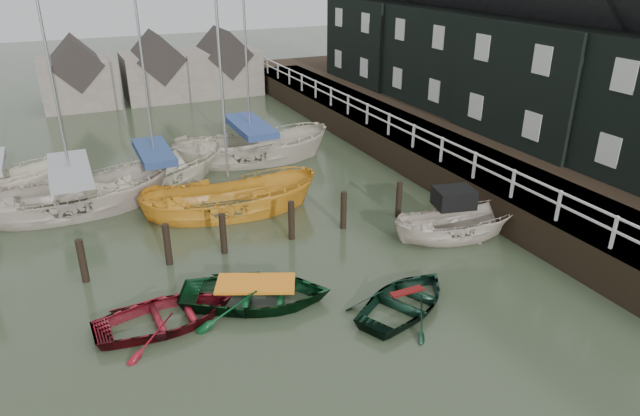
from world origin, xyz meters
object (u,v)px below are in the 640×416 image
rowboat_red (168,324)px  rowboat_green (257,302)px  sailboat_a (77,209)px  sailboat_d (252,159)px  sailboat_c (231,211)px  motorboat (454,235)px  rowboat_dkgreen (406,308)px  sailboat_b (158,184)px

rowboat_red → rowboat_green: 2.49m
sailboat_a → sailboat_d: bearing=-70.4°
rowboat_green → sailboat_c: (1.13, 6.35, 0.01)m
sailboat_a → sailboat_d: (7.96, 2.78, 0.00)m
motorboat → sailboat_a: bearing=68.6°
rowboat_dkgreen → rowboat_green: bearing=36.1°
sailboat_b → motorboat: bearing=-159.2°
rowboat_green → rowboat_red: bearing=113.3°
sailboat_a → sailboat_c: sailboat_a is taller
sailboat_b → sailboat_c: size_ratio=1.15×
rowboat_dkgreen → sailboat_b: bearing=-4.9°
sailboat_a → sailboat_b: bearing=-67.3°
sailboat_d → rowboat_red: bearing=163.5°
sailboat_b → sailboat_d: 4.87m
motorboat → sailboat_d: size_ratio=0.35×
sailboat_d → sailboat_c: bearing=165.4°
rowboat_dkgreen → sailboat_a: size_ratio=0.31×
rowboat_green → sailboat_d: sailboat_d is taller
sailboat_c → sailboat_d: 5.92m
sailboat_a → sailboat_d: sailboat_d is taller
motorboat → sailboat_c: bearing=62.5°
sailboat_b → sailboat_d: size_ratio=0.87×
motorboat → sailboat_c: (-6.41, 5.39, -0.09)m
rowboat_dkgreen → sailboat_c: sailboat_c is taller
motorboat → sailboat_d: sailboat_d is taller
rowboat_green → sailboat_a: sailboat_a is taller
rowboat_red → sailboat_a: bearing=8.0°
rowboat_red → sailboat_a: sailboat_a is taller
sailboat_b → rowboat_green: bearing=163.5°
motorboat → sailboat_b: sailboat_b is taller
rowboat_red → motorboat: (10.03, 0.93, 0.09)m
sailboat_a → sailboat_b: 3.57m
motorboat → sailboat_c: size_ratio=0.46×
rowboat_dkgreen → sailboat_c: (-2.58, 8.34, 0.01)m
motorboat → rowboat_dkgreen: bearing=140.1°
rowboat_green → sailboat_d: (3.75, 11.66, 0.06)m
rowboat_green → sailboat_c: bearing=13.8°
sailboat_a → rowboat_green: bearing=-154.3°
rowboat_green → sailboat_c: sailboat_c is taller
motorboat → sailboat_a: sailboat_a is taller
sailboat_a → sailboat_b: size_ratio=0.99×
rowboat_dkgreen → rowboat_red: bearing=46.4°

